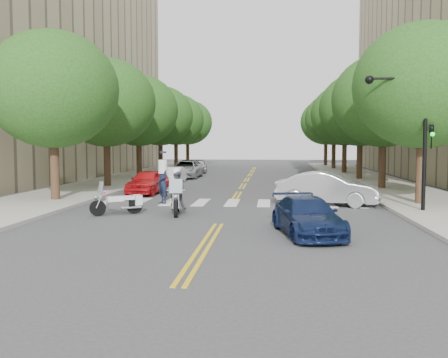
# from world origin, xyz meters

# --- Properties ---
(ground) EXTENTS (140.00, 140.00, 0.00)m
(ground) POSITION_xyz_m (0.00, 0.00, 0.00)
(ground) COLOR #38383A
(ground) RESTS_ON ground
(sidewalk_left) EXTENTS (5.00, 60.00, 0.15)m
(sidewalk_left) POSITION_xyz_m (-9.50, 22.00, 0.07)
(sidewalk_left) COLOR #9E9991
(sidewalk_left) RESTS_ON ground
(sidewalk_right) EXTENTS (5.00, 60.00, 0.15)m
(sidewalk_right) POSITION_xyz_m (9.50, 22.00, 0.07)
(sidewalk_right) COLOR #9E9991
(sidewalk_right) RESTS_ON ground
(tree_l_0) EXTENTS (6.40, 6.40, 8.45)m
(tree_l_0) POSITION_xyz_m (-8.80, 6.00, 5.55)
(tree_l_0) COLOR #382316
(tree_l_0) RESTS_ON ground
(tree_l_1) EXTENTS (6.40, 6.40, 8.45)m
(tree_l_1) POSITION_xyz_m (-8.80, 14.00, 5.55)
(tree_l_1) COLOR #382316
(tree_l_1) RESTS_ON ground
(tree_l_2) EXTENTS (6.40, 6.40, 8.45)m
(tree_l_2) POSITION_xyz_m (-8.80, 22.00, 5.55)
(tree_l_2) COLOR #382316
(tree_l_2) RESTS_ON ground
(tree_l_3) EXTENTS (6.40, 6.40, 8.45)m
(tree_l_3) POSITION_xyz_m (-8.80, 30.00, 5.55)
(tree_l_3) COLOR #382316
(tree_l_3) RESTS_ON ground
(tree_l_4) EXTENTS (6.40, 6.40, 8.45)m
(tree_l_4) POSITION_xyz_m (-8.80, 38.00, 5.55)
(tree_l_4) COLOR #382316
(tree_l_4) RESTS_ON ground
(tree_l_5) EXTENTS (6.40, 6.40, 8.45)m
(tree_l_5) POSITION_xyz_m (-8.80, 46.00, 5.55)
(tree_l_5) COLOR #382316
(tree_l_5) RESTS_ON ground
(tree_r_0) EXTENTS (6.40, 6.40, 8.45)m
(tree_r_0) POSITION_xyz_m (8.80, 6.00, 5.55)
(tree_r_0) COLOR #382316
(tree_r_0) RESTS_ON ground
(tree_r_1) EXTENTS (6.40, 6.40, 8.45)m
(tree_r_1) POSITION_xyz_m (8.80, 14.00, 5.55)
(tree_r_1) COLOR #382316
(tree_r_1) RESTS_ON ground
(tree_r_2) EXTENTS (6.40, 6.40, 8.45)m
(tree_r_2) POSITION_xyz_m (8.80, 22.00, 5.55)
(tree_r_2) COLOR #382316
(tree_r_2) RESTS_ON ground
(tree_r_3) EXTENTS (6.40, 6.40, 8.45)m
(tree_r_3) POSITION_xyz_m (8.80, 30.00, 5.55)
(tree_r_3) COLOR #382316
(tree_r_3) RESTS_ON ground
(tree_r_4) EXTENTS (6.40, 6.40, 8.45)m
(tree_r_4) POSITION_xyz_m (8.80, 38.00, 5.55)
(tree_r_4) COLOR #382316
(tree_r_4) RESTS_ON ground
(tree_r_5) EXTENTS (6.40, 6.40, 8.45)m
(tree_r_5) POSITION_xyz_m (8.80, 46.00, 5.55)
(tree_r_5) COLOR #382316
(tree_r_5) RESTS_ON ground
(traffic_signal_pole) EXTENTS (2.82, 0.42, 6.00)m
(traffic_signal_pole) POSITION_xyz_m (7.72, 3.50, 3.72)
(traffic_signal_pole) COLOR black
(traffic_signal_pole) RESTS_ON ground
(motorcycle_police) EXTENTS (0.88, 2.35, 1.92)m
(motorcycle_police) POSITION_xyz_m (-2.00, 2.39, 0.85)
(motorcycle_police) COLOR black
(motorcycle_police) RESTS_ON ground
(motorcycle_parked) EXTENTS (1.94, 1.38, 1.40)m
(motorcycle_parked) POSITION_xyz_m (-4.26, 2.08, 0.49)
(motorcycle_parked) COLOR black
(motorcycle_parked) RESTS_ON ground
(officer_standing) EXTENTS (0.85, 0.89, 2.05)m
(officer_standing) POSITION_xyz_m (-3.32, 5.82, 1.02)
(officer_standing) COLOR black
(officer_standing) RESTS_ON ground
(convertible) EXTENTS (5.07, 2.94, 1.58)m
(convertible) POSITION_xyz_m (4.57, 6.05, 0.79)
(convertible) COLOR #BCBCBE
(convertible) RESTS_ON ground
(sedan_blue) EXTENTS (2.50, 4.44, 1.21)m
(sedan_blue) POSITION_xyz_m (3.04, -1.81, 0.61)
(sedan_blue) COLOR #0F1C41
(sedan_blue) RESTS_ON ground
(parked_car_a) EXTENTS (2.02, 4.25, 1.40)m
(parked_car_a) POSITION_xyz_m (-5.20, 10.39, 0.70)
(parked_car_a) COLOR red
(parked_car_a) RESTS_ON ground
(parked_car_b) EXTENTS (1.41, 3.60, 1.17)m
(parked_car_b) POSITION_xyz_m (-5.20, 18.00, 0.58)
(parked_car_b) COLOR white
(parked_car_b) RESTS_ON ground
(parked_car_c) EXTENTS (2.46, 5.21, 1.44)m
(parked_car_c) POSITION_xyz_m (-5.22, 23.50, 0.72)
(parked_car_c) COLOR #93979A
(parked_car_c) RESTS_ON ground
(parked_car_d) EXTENTS (2.44, 5.22, 1.47)m
(parked_car_d) POSITION_xyz_m (-5.21, 24.50, 0.74)
(parked_car_d) COLOR black
(parked_car_d) RESTS_ON ground
(parked_car_e) EXTENTS (2.08, 4.28, 1.41)m
(parked_car_e) POSITION_xyz_m (-5.20, 30.70, 0.70)
(parked_car_e) COLOR #9A9A9F
(parked_car_e) RESTS_ON ground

